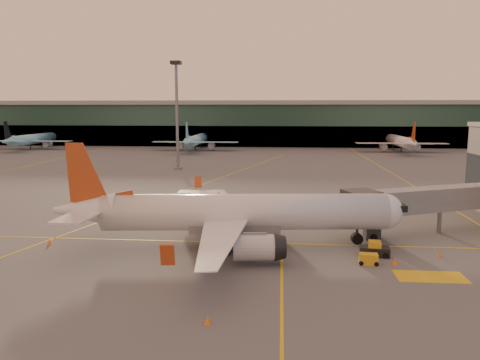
# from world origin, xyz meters

# --- Properties ---
(ground) EXTENTS (600.00, 600.00, 0.00)m
(ground) POSITION_xyz_m (0.00, 0.00, 0.00)
(ground) COLOR #4C4F54
(ground) RESTS_ON ground
(taxi_markings) EXTENTS (100.12, 173.00, 0.01)m
(taxi_markings) POSITION_xyz_m (-7.32, 44.49, 0.01)
(taxi_markings) COLOR gold
(taxi_markings) RESTS_ON ground
(terminal) EXTENTS (400.00, 20.00, 17.60)m
(terminal) POSITION_xyz_m (0.00, 141.79, 8.76)
(terminal) COLOR #19382D
(terminal) RESTS_ON ground
(mast_west_near) EXTENTS (2.40, 2.40, 25.60)m
(mast_west_near) POSITION_xyz_m (-20.00, 66.00, 14.86)
(mast_west_near) COLOR slate
(mast_west_near) RESTS_ON ground
(distant_aircraft_row) EXTENTS (290.00, 34.00, 13.00)m
(distant_aircraft_row) POSITION_xyz_m (-21.00, 118.00, 0.00)
(distant_aircraft_row) COLOR #87CFE3
(distant_aircraft_row) RESTS_ON ground
(main_airplane) EXTENTS (36.89, 33.33, 11.13)m
(main_airplane) POSITION_xyz_m (-0.18, 3.30, 3.62)
(main_airplane) COLOR silver
(main_airplane) RESTS_ON ground
(jet_bridge) EXTENTS (24.74, 13.15, 5.62)m
(jet_bridge) POSITION_xyz_m (24.85, 11.97, 3.85)
(jet_bridge) COLOR slate
(jet_bridge) RESTS_ON ground
(catering_truck) EXTENTS (5.17, 2.35, 4.00)m
(catering_truck) POSITION_xyz_m (-5.71, 14.03, 2.27)
(catering_truck) COLOR red
(catering_truck) RESTS_ON ground
(gpu_cart) EXTENTS (1.84, 1.19, 1.03)m
(gpu_cart) POSITION_xyz_m (13.17, -1.10, 0.50)
(gpu_cart) COLOR gold
(gpu_cart) RESTS_ON ground
(pushback_tug) EXTENTS (3.04, 1.86, 1.49)m
(pushback_tug) POSITION_xyz_m (14.23, 1.58, 0.61)
(pushback_tug) COLOR black
(pushback_tug) RESTS_ON ground
(cone_nose) EXTENTS (0.39, 0.39, 0.49)m
(cone_nose) POSITION_xyz_m (20.62, 1.93, 0.24)
(cone_nose) COLOR orange
(cone_nose) RESTS_ON ground
(cone_tail) EXTENTS (0.43, 0.43, 0.55)m
(cone_tail) POSITION_xyz_m (-20.12, 2.47, 0.26)
(cone_tail) COLOR orange
(cone_tail) RESTS_ON ground
(cone_wing_right) EXTENTS (0.47, 0.47, 0.60)m
(cone_wing_right) POSITION_xyz_m (-0.05, -14.73, 0.29)
(cone_wing_right) COLOR orange
(cone_wing_right) RESTS_ON ground
(cone_wing_left) EXTENTS (0.42, 0.42, 0.53)m
(cone_wing_left) POSITION_xyz_m (-1.75, 20.68, 0.26)
(cone_wing_left) COLOR orange
(cone_wing_left) RESTS_ON ground
(cone_fwd) EXTENTS (0.49, 0.49, 0.62)m
(cone_fwd) POSITION_xyz_m (15.67, -0.97, 0.30)
(cone_fwd) COLOR orange
(cone_fwd) RESTS_ON ground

